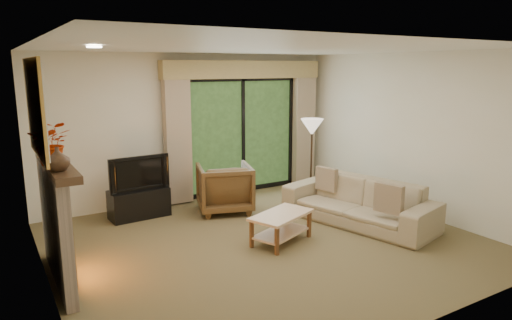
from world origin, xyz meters
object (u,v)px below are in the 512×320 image
sofa (358,202)px  coffee_table (281,228)px  media_console (139,203)px  armchair (225,188)px

sofa → coffee_table: size_ratio=2.56×
sofa → media_console: bearing=-140.4°
media_console → sofa: 3.45m
sofa → coffee_table: 1.45m
media_console → sofa: bearing=-39.2°
coffee_table → armchair: bearing=69.4°
media_console → sofa: (2.80, -2.02, 0.11)m
armchair → coffee_table: bearing=108.8°
sofa → coffee_table: sofa is taller
armchair → sofa: 2.18m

